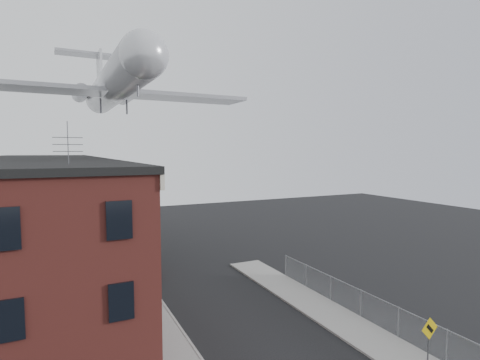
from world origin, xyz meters
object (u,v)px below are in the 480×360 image
object	(u,v)px
utility_pole	(127,228)
car_near	(149,269)
airplane	(114,85)
street_tree	(115,222)
car_mid	(139,255)
car_far	(128,229)
warning_sign	(429,336)

from	to	relation	value
utility_pole	car_near	world-z (taller)	utility_pole
airplane	street_tree	bearing A→B (deg)	85.14
utility_pole	car_mid	xyz separation A→B (m)	(2.00, 6.06, -4.00)
car_near	car_far	size ratio (longest dim) A/B	0.91
warning_sign	street_tree	bearing A→B (deg)	110.58
car_near	car_mid	xyz separation A→B (m)	(0.00, 4.69, 0.05)
car_far	airplane	bearing A→B (deg)	-104.45
utility_pole	car_mid	bearing A→B (deg)	71.72
warning_sign	utility_pole	xyz separation A→B (m)	(-11.20, 19.03, 2.79)
car_mid	warning_sign	bearing A→B (deg)	-63.16
utility_pole	car_far	distance (m)	20.35
utility_pole	car_near	size ratio (longest dim) A/B	2.47
street_tree	utility_pole	bearing A→B (deg)	-91.89
street_tree	car_far	distance (m)	10.56
utility_pole	street_tree	world-z (taller)	utility_pole
warning_sign	car_near	distance (m)	22.41
street_tree	car_mid	xyz separation A→B (m)	(1.67, -3.87, -2.78)
street_tree	airplane	distance (m)	14.31
street_tree	car_near	distance (m)	9.17
utility_pole	street_tree	bearing A→B (deg)	88.11
street_tree	car_far	xyz separation A→B (m)	(2.87, 9.75, -2.87)
utility_pole	car_mid	size ratio (longest dim) A/B	2.20
car_near	warning_sign	bearing A→B (deg)	-61.21
car_mid	car_far	distance (m)	13.67
airplane	car_mid	bearing A→B (deg)	32.24
utility_pole	warning_sign	bearing A→B (deg)	-59.52
utility_pole	airplane	bearing A→B (deg)	91.39
street_tree	airplane	bearing A→B (deg)	-94.86
car_mid	car_far	world-z (taller)	car_mid
car_mid	car_near	bearing A→B (deg)	-83.31
car_mid	airplane	size ratio (longest dim) A/B	0.16
car_mid	car_far	xyz separation A→B (m)	(1.19, 13.62, -0.09)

